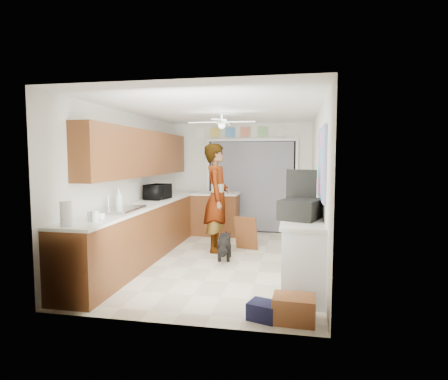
{
  "coord_description": "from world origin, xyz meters",
  "views": [
    {
      "loc": [
        1.24,
        -6.09,
        1.74
      ],
      "look_at": [
        0.0,
        0.4,
        1.15
      ],
      "focal_mm": 30.0,
      "sensor_mm": 36.0,
      "label": 1
    }
  ],
  "objects_px": {
    "soap_bottle": "(119,198)",
    "dog": "(225,246)",
    "microwave": "(158,192)",
    "cardboard_box": "(294,309)",
    "cup": "(100,216)",
    "paper_towel_roll": "(66,214)",
    "suitcase": "(301,209)",
    "man": "(217,198)",
    "navy_crate": "(263,311)"
  },
  "relations": [
    {
      "from": "microwave",
      "to": "soap_bottle",
      "type": "bearing_deg",
      "value": -177.76
    },
    {
      "from": "suitcase",
      "to": "soap_bottle",
      "type": "bearing_deg",
      "value": -169.54
    },
    {
      "from": "navy_crate",
      "to": "microwave",
      "type": "bearing_deg",
      "value": 128.94
    },
    {
      "from": "suitcase",
      "to": "cardboard_box",
      "type": "distance_m",
      "value": 1.37
    },
    {
      "from": "paper_towel_roll",
      "to": "suitcase",
      "type": "xyz_separation_m",
      "value": [
        2.67,
        1.05,
        -0.02
      ]
    },
    {
      "from": "soap_bottle",
      "to": "cardboard_box",
      "type": "bearing_deg",
      "value": -28.08
    },
    {
      "from": "microwave",
      "to": "cup",
      "type": "xyz_separation_m",
      "value": [
        0.12,
        -2.34,
        -0.1
      ]
    },
    {
      "from": "cup",
      "to": "cardboard_box",
      "type": "bearing_deg",
      "value": -9.8
    },
    {
      "from": "man",
      "to": "soap_bottle",
      "type": "bearing_deg",
      "value": 132.2
    },
    {
      "from": "cup",
      "to": "paper_towel_roll",
      "type": "distance_m",
      "value": 0.51
    },
    {
      "from": "paper_towel_roll",
      "to": "suitcase",
      "type": "height_order",
      "value": "paper_towel_roll"
    },
    {
      "from": "soap_bottle",
      "to": "navy_crate",
      "type": "distance_m",
      "value": 2.93
    },
    {
      "from": "microwave",
      "to": "paper_towel_roll",
      "type": "bearing_deg",
      "value": -173.25
    },
    {
      "from": "soap_bottle",
      "to": "cup",
      "type": "xyz_separation_m",
      "value": [
        0.25,
        -1.01,
        -0.11
      ]
    },
    {
      "from": "microwave",
      "to": "dog",
      "type": "xyz_separation_m",
      "value": [
        1.38,
        -0.53,
        -0.85
      ]
    },
    {
      "from": "microwave",
      "to": "navy_crate",
      "type": "xyz_separation_m",
      "value": [
        2.23,
        -2.76,
        -0.99
      ]
    },
    {
      "from": "microwave",
      "to": "cup",
      "type": "bearing_deg",
      "value": -169.36
    },
    {
      "from": "microwave",
      "to": "soap_bottle",
      "type": "xyz_separation_m",
      "value": [
        -0.13,
        -1.33,
        0.02
      ]
    },
    {
      "from": "soap_bottle",
      "to": "man",
      "type": "relative_size",
      "value": 0.16
    },
    {
      "from": "microwave",
      "to": "cardboard_box",
      "type": "distance_m",
      "value": 3.87
    },
    {
      "from": "man",
      "to": "dog",
      "type": "xyz_separation_m",
      "value": [
        0.25,
        -0.57,
        -0.76
      ]
    },
    {
      "from": "soap_bottle",
      "to": "dog",
      "type": "height_order",
      "value": "soap_bottle"
    },
    {
      "from": "paper_towel_roll",
      "to": "navy_crate",
      "type": "xyz_separation_m",
      "value": [
        2.27,
        0.05,
        -0.99
      ]
    },
    {
      "from": "paper_towel_roll",
      "to": "suitcase",
      "type": "bearing_deg",
      "value": 21.51
    },
    {
      "from": "soap_bottle",
      "to": "paper_towel_roll",
      "type": "distance_m",
      "value": 1.48
    },
    {
      "from": "soap_bottle",
      "to": "suitcase",
      "type": "distance_m",
      "value": 2.78
    },
    {
      "from": "soap_bottle",
      "to": "suitcase",
      "type": "height_order",
      "value": "soap_bottle"
    },
    {
      "from": "man",
      "to": "dog",
      "type": "height_order",
      "value": "man"
    },
    {
      "from": "suitcase",
      "to": "navy_crate",
      "type": "height_order",
      "value": "suitcase"
    },
    {
      "from": "suitcase",
      "to": "man",
      "type": "height_order",
      "value": "man"
    },
    {
      "from": "dog",
      "to": "cardboard_box",
      "type": "bearing_deg",
      "value": -67.93
    },
    {
      "from": "suitcase",
      "to": "dog",
      "type": "distance_m",
      "value": 1.94
    },
    {
      "from": "soap_bottle",
      "to": "cup",
      "type": "relative_size",
      "value": 2.8
    },
    {
      "from": "cardboard_box",
      "to": "navy_crate",
      "type": "bearing_deg",
      "value": 180.0
    },
    {
      "from": "soap_bottle",
      "to": "microwave",
      "type": "bearing_deg",
      "value": 84.59
    },
    {
      "from": "soap_bottle",
      "to": "cup",
      "type": "distance_m",
      "value": 1.04
    },
    {
      "from": "cardboard_box",
      "to": "paper_towel_roll",
      "type": "bearing_deg",
      "value": -178.9
    },
    {
      "from": "microwave",
      "to": "soap_bottle",
      "type": "relative_size",
      "value": 1.61
    },
    {
      "from": "cup",
      "to": "dog",
      "type": "bearing_deg",
      "value": 55.23
    },
    {
      "from": "cardboard_box",
      "to": "cup",
      "type": "bearing_deg",
      "value": 170.2
    },
    {
      "from": "navy_crate",
      "to": "man",
      "type": "height_order",
      "value": "man"
    },
    {
      "from": "navy_crate",
      "to": "paper_towel_roll",
      "type": "bearing_deg",
      "value": -178.74
    },
    {
      "from": "man",
      "to": "suitcase",
      "type": "bearing_deg",
      "value": -145.57
    },
    {
      "from": "microwave",
      "to": "soap_bottle",
      "type": "distance_m",
      "value": 1.34
    },
    {
      "from": "soap_bottle",
      "to": "suitcase",
      "type": "xyz_separation_m",
      "value": [
        2.75,
        -0.43,
        -0.03
      ]
    },
    {
      "from": "cup",
      "to": "soap_bottle",
      "type": "bearing_deg",
      "value": 103.83
    },
    {
      "from": "microwave",
      "to": "navy_crate",
      "type": "height_order",
      "value": "microwave"
    },
    {
      "from": "soap_bottle",
      "to": "dog",
      "type": "xyz_separation_m",
      "value": [
        1.51,
        0.8,
        -0.87
      ]
    },
    {
      "from": "cup",
      "to": "dog",
      "type": "relative_size",
      "value": 0.19
    },
    {
      "from": "soap_bottle",
      "to": "cardboard_box",
      "type": "height_order",
      "value": "soap_bottle"
    }
  ]
}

